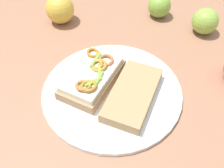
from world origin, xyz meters
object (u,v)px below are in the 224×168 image
Objects in this scene: bread_slice_side at (133,94)px; apple_0 at (159,6)px; plate at (112,91)px; sandwich at (92,77)px; apple_1 at (205,21)px; apple_3 at (60,9)px.

bread_slice_side is 0.35m from apple_0.
apple_0 is (-0.26, -0.22, 0.03)m from plate.
sandwich is 0.10m from bread_slice_side.
plate is 1.70× the size of sandwich.
bread_slice_side is at bearing 48.68° from apple_0.
sandwich is at bearing 31.95° from apple_0.
apple_1 reaches higher than sandwich.
apple_1 is at bearing 120.06° from apple_0.
apple_1 reaches higher than plate.
sandwich is 1.06× the size of bread_slice_side.
apple_1 is (-0.36, -0.06, 0.01)m from sandwich.
apple_3 is (-0.01, -0.28, 0.01)m from sandwich.
plate is 0.06m from sandwich.
apple_0 is at bearing 160.56° from apple_3.
bread_slice_side reaches higher than plate.
apple_0 is at bearing -6.03° from sandwich.
apple_3 is (0.28, -0.10, 0.01)m from apple_0.
plate is 4.33× the size of apple_1.
sandwich is 0.34m from apple_0.
apple_3 is at bearing -32.38° from apple_1.
apple_3 is at bearing -86.83° from plate.
apple_3 reaches higher than sandwich.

